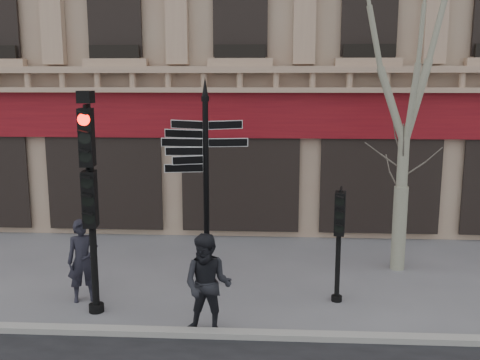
% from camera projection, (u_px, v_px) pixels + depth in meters
% --- Properties ---
extents(ground, '(80.00, 80.00, 0.00)m').
position_uv_depth(ground, '(227.00, 305.00, 10.98)').
color(ground, slate).
rests_on(ground, ground).
extents(kerb, '(80.00, 0.25, 0.12)m').
position_uv_depth(kerb, '(220.00, 334.00, 9.60)').
color(kerb, gray).
rests_on(kerb, ground).
extents(fingerpost, '(1.94, 1.94, 4.63)m').
position_uv_depth(fingerpost, '(206.00, 148.00, 11.61)').
color(fingerpost, black).
rests_on(fingerpost, ground).
extents(traffic_signal_main, '(0.52, 0.40, 4.36)m').
position_uv_depth(traffic_signal_main, '(90.00, 176.00, 10.17)').
color(traffic_signal_main, black).
rests_on(traffic_signal_main, ground).
extents(traffic_signal_secondary, '(0.44, 0.35, 2.34)m').
position_uv_depth(traffic_signal_secondary, '(339.00, 225.00, 10.90)').
color(traffic_signal_secondary, black).
rests_on(traffic_signal_secondary, ground).
extents(plane_tree, '(2.99, 2.99, 7.95)m').
position_uv_depth(plane_tree, '(410.00, 34.00, 12.11)').
color(plane_tree, '#9C9880').
rests_on(plane_tree, ground).
extents(pedestrian_a, '(0.75, 0.62, 1.74)m').
position_uv_depth(pedestrian_a, '(83.00, 261.00, 11.06)').
color(pedestrian_a, black).
rests_on(pedestrian_a, ground).
extents(pedestrian_b, '(1.02, 0.85, 1.87)m').
position_uv_depth(pedestrian_b, '(208.00, 285.00, 9.55)').
color(pedestrian_b, black).
rests_on(pedestrian_b, ground).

